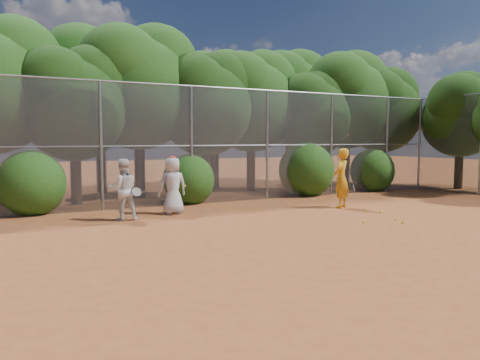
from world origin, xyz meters
TOP-DOWN VIEW (x-y plane):
  - ground at (0.00, 0.00)m, footprint 80.00×80.00m
  - fence_back at (-0.12, 6.00)m, footprint 20.05×0.09m
  - tree_2 at (-4.45, 7.83)m, footprint 3.99×3.47m
  - tree_3 at (-1.94, 8.84)m, footprint 4.89×4.26m
  - tree_4 at (0.55, 8.24)m, footprint 4.19×3.64m
  - tree_5 at (3.06, 9.04)m, footprint 4.51×3.92m
  - tree_6 at (5.55, 8.03)m, footprint 3.86×3.36m
  - tree_7 at (8.06, 8.64)m, footprint 4.77×4.14m
  - tree_8 at (10.05, 8.34)m, footprint 4.25×3.70m
  - tree_10 at (-2.93, 11.05)m, footprint 5.15×4.48m
  - tree_11 at (2.06, 10.64)m, footprint 4.64×4.03m
  - tree_12 at (6.56, 11.24)m, footprint 5.02×4.37m
  - tree_13 at (11.45, 5.03)m, footprint 3.86×3.36m
  - bush_0 at (-6.00, 6.30)m, footprint 2.00×2.00m
  - bush_1 at (-1.00, 6.30)m, footprint 1.80×1.80m
  - bush_2 at (4.00, 6.30)m, footprint 2.20×2.20m
  - bush_3 at (7.50, 6.30)m, footprint 1.90×1.90m
  - player_yellow at (2.94, 2.93)m, footprint 0.91×0.76m
  - player_teen at (-2.31, 4.28)m, footprint 0.84×0.55m
  - player_white at (-3.87, 3.92)m, footprint 0.88×0.73m
  - ball_0 at (2.69, 0.38)m, footprint 0.07×0.07m
  - ball_1 at (3.26, 1.51)m, footprint 0.07×0.07m
  - ball_2 at (2.48, -0.07)m, footprint 0.07×0.07m
  - ball_3 at (3.07, 1.88)m, footprint 0.07×0.07m
  - ball_4 at (1.66, 0.50)m, footprint 0.07×0.07m
  - ball_5 at (3.21, 4.71)m, footprint 0.07×0.07m

SIDE VIEW (x-z plane):
  - ground at x=0.00m, z-range 0.00..0.00m
  - ball_0 at x=2.69m, z-range 0.00..0.07m
  - ball_1 at x=3.26m, z-range 0.00..0.07m
  - ball_2 at x=2.48m, z-range 0.00..0.07m
  - ball_3 at x=3.07m, z-range 0.00..0.07m
  - ball_4 at x=1.66m, z-range 0.00..0.07m
  - ball_5 at x=3.21m, z-range 0.00..0.07m
  - player_white at x=-3.87m, z-range 0.00..1.69m
  - player_teen at x=-2.31m, z-range -0.01..1.72m
  - bush_1 at x=-1.00m, z-range 0.00..1.80m
  - bush_3 at x=7.50m, z-range 0.00..1.90m
  - player_yellow at x=2.94m, z-range 0.00..1.92m
  - bush_0 at x=-6.00m, z-range 0.00..2.00m
  - bush_2 at x=4.00m, z-range 0.00..2.20m
  - fence_back at x=-0.12m, z-range 0.04..4.06m
  - tree_6 at x=5.55m, z-range 0.82..6.11m
  - tree_13 at x=11.45m, z-range 0.82..6.11m
  - tree_2 at x=-4.45m, z-range 0.85..6.32m
  - tree_4 at x=0.55m, z-range 0.89..6.62m
  - tree_8 at x=10.05m, z-range 0.91..6.73m
  - tree_5 at x=3.06m, z-range 0.96..7.13m
  - tree_11 at x=2.06m, z-range 0.99..7.34m
  - tree_7 at x=8.06m, z-range 1.02..7.54m
  - tree_3 at x=-1.94m, z-range 1.04..7.75m
  - tree_12 at x=6.56m, z-range 1.07..7.95m
  - tree_10 at x=-2.93m, z-range 1.10..8.16m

